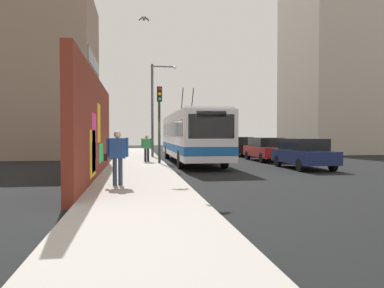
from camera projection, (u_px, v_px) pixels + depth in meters
The scene contains 15 objects.
ground_plane at pixel (167, 167), 20.25m from camera, with size 80.00×80.00×0.00m, color black.
sidewalk_slab at pixel (138, 166), 20.00m from camera, with size 48.00×3.20×0.15m, color #ADA8A0.
graffiti_wall at pixel (95, 129), 15.11m from camera, with size 12.76×0.32×4.10m.
building_far_left at pixel (39, 77), 29.30m from camera, with size 9.06×8.49×12.69m.
building_far_right at pixel (329, 59), 36.17m from camera, with size 9.21×6.86×18.22m.
city_bus at pixel (191, 135), 23.50m from camera, with size 12.57×2.63×4.91m.
parked_car_navy at pixel (303, 153), 19.44m from camera, with size 4.31×1.91×1.58m.
parked_car_red at pixel (266, 149), 24.99m from camera, with size 4.54×1.83×1.58m.
parked_car_black at pixel (240, 146), 31.22m from camera, with size 4.86×1.74×1.58m.
parked_car_champagne at pixel (223, 144), 37.05m from camera, with size 4.28×1.85×1.58m.
pedestrian_near_wall at pixel (117, 153), 12.03m from camera, with size 0.24×0.78×1.77m.
pedestrian_midblock at pixel (147, 146), 22.42m from camera, with size 0.22×0.66×1.61m.
traffic_light at pixel (159, 112), 21.07m from camera, with size 0.49×0.28×4.38m.
street_lamp at pixel (155, 104), 27.24m from camera, with size 0.44×1.89×6.79m.
flying_pigeons at pixel (149, 3), 17.57m from camera, with size 1.83×0.93×1.29m.
Camera 1 is at (-20.18, 1.77, 1.82)m, focal length 34.73 mm.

